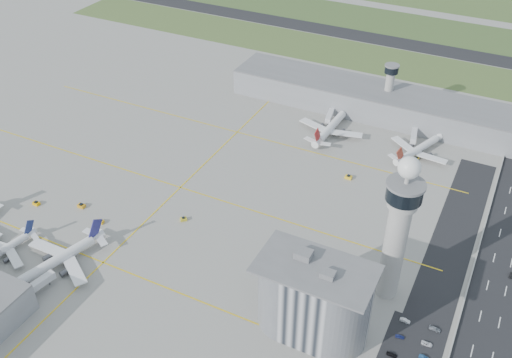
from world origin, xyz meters
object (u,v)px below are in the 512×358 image
at_px(car_lot_9, 424,357).
at_px(tug_1, 100,221).
at_px(airplane_far_b, 420,145).
at_px(jet_bridge_near_2, 25,296).
at_px(secondary_tower, 389,85).
at_px(tug_4, 348,177).
at_px(admin_building, 313,299).
at_px(airplane_far_a, 332,123).
at_px(car_lot_5, 405,320).
at_px(tug_3, 183,219).
at_px(jet_bridge_far_0, 332,112).
at_px(jet_bridge_far_1, 414,131).
at_px(car_lot_10, 427,344).
at_px(tug_5, 416,158).
at_px(car_lot_11, 435,329).
at_px(airplane_near_b, 0,248).
at_px(car_lot_3, 392,355).
at_px(car_hw_1, 511,275).
at_px(control_tower, 398,225).
at_px(airplane_near_c, 56,255).
at_px(car_lot_4, 400,337).
at_px(tug_2, 81,205).
at_px(tug_0, 36,203).

bearing_deg(car_lot_9, tug_1, 87.43).
distance_m(airplane_far_b, jet_bridge_near_2, 208.12).
relative_size(secondary_tower, tug_4, 9.22).
bearing_deg(admin_building, airplane_far_a, 107.78).
distance_m(airplane_far_b, car_lot_5, 120.51).
xyz_separation_m(jet_bridge_near_2, tug_3, (28.37, 70.08, -1.97)).
xyz_separation_m(car_lot_5, car_lot_9, (10.33, -13.41, -0.06)).
height_order(admin_building, car_lot_5, admin_building).
distance_m(jet_bridge_far_0, jet_bridge_far_1, 50.00).
xyz_separation_m(admin_building, car_lot_9, (41.15, 4.97, -14.73)).
distance_m(admin_building, car_lot_10, 44.77).
distance_m(tug_1, car_lot_10, 150.57).
height_order(airplane_far_b, car_lot_5, airplane_far_b).
relative_size(tug_5, car_lot_11, 0.63).
distance_m(airplane_near_b, jet_bridge_near_2, 31.85).
relative_size(airplane_near_b, car_lot_3, 9.14).
bearing_deg(car_lot_10, car_hw_1, -27.28).
bearing_deg(control_tower, airplane_near_c, -159.23).
distance_m(secondary_tower, car_lot_4, 171.32).
bearing_deg(car_lot_4, airplane_near_b, 93.53).
distance_m(jet_bridge_near_2, car_hw_1, 196.53).
distance_m(jet_bridge_far_0, car_lot_3, 172.98).
xyz_separation_m(jet_bridge_far_0, car_lot_9, (91.14, -149.03, -2.27)).
distance_m(airplane_near_b, tug_1, 43.56).
bearing_deg(control_tower, car_lot_10, -42.01).
bearing_deg(airplane_far_b, airplane_near_c, 165.11).
bearing_deg(car_hw_1, jet_bridge_far_0, 148.52).
relative_size(tug_5, car_lot_10, 0.69).
distance_m(secondary_tower, airplane_far_b, 47.72).
bearing_deg(secondary_tower, airplane_near_c, -114.13).
bearing_deg(tug_3, tug_5, 95.40).
relative_size(tug_4, car_lot_9, 0.99).
height_order(tug_2, car_hw_1, tug_2).
distance_m(tug_2, tug_3, 50.80).
bearing_deg(airplane_near_b, jet_bridge_far_0, 165.73).
xyz_separation_m(tug_5, car_lot_10, (33.25, -118.91, -0.25)).
distance_m(airplane_far_b, car_lot_3, 137.56).
bearing_deg(car_lot_11, jet_bridge_far_0, 37.26).
distance_m(jet_bridge_far_0, car_lot_9, 174.71).
xyz_separation_m(airplane_near_b, tug_5, (140.72, 154.65, -3.96)).
xyz_separation_m(car_lot_4, car_lot_11, (10.74, 9.25, 0.07)).
relative_size(secondary_tower, jet_bridge_near_2, 2.28).
bearing_deg(airplane_near_b, car_hw_1, 124.35).
bearing_deg(airplane_near_c, airplane_near_b, -60.95).
distance_m(airplane_near_b, tug_2, 42.62).
height_order(airplane_far_a, tug_1, airplane_far_a).
relative_size(tug_0, tug_1, 1.05).
bearing_deg(control_tower, tug_4, 120.31).
bearing_deg(jet_bridge_far_1, tug_5, 7.46).
relative_size(jet_bridge_far_0, car_lot_3, 3.76).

